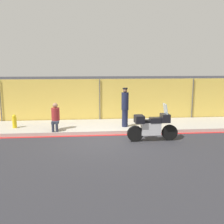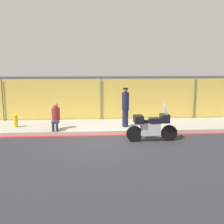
# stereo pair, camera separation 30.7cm
# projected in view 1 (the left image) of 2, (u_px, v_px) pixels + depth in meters

# --- Properties ---
(ground_plane) EXTENTS (120.00, 120.00, 0.00)m
(ground_plane) POSITION_uv_depth(u_px,v_px,m) (104.00, 141.00, 10.78)
(ground_plane) COLOR #2D2D33
(sidewalk) EXTENTS (38.43, 2.67, 0.16)m
(sidewalk) POSITION_uv_depth(u_px,v_px,m) (101.00, 126.00, 13.00)
(sidewalk) COLOR #ADA89E
(sidewalk) RESTS_ON ground_plane
(curb_paint_stripe) EXTENTS (38.43, 0.18, 0.01)m
(curb_paint_stripe) POSITION_uv_depth(u_px,v_px,m) (103.00, 135.00, 11.62)
(curb_paint_stripe) COLOR red
(curb_paint_stripe) RESTS_ON ground_plane
(storefront_fence) EXTENTS (36.50, 0.17, 2.34)m
(storefront_fence) POSITION_uv_depth(u_px,v_px,m) (100.00, 101.00, 14.20)
(storefront_fence) COLOR gold
(storefront_fence) RESTS_ON ground_plane
(motorcycle) EXTENTS (2.11, 0.53, 1.54)m
(motorcycle) POSITION_uv_depth(u_px,v_px,m) (152.00, 126.00, 10.68)
(motorcycle) COLOR black
(motorcycle) RESTS_ON ground_plane
(officer_standing) EXTENTS (0.34, 0.34, 1.86)m
(officer_standing) POSITION_uv_depth(u_px,v_px,m) (125.00, 107.00, 12.42)
(officer_standing) COLOR #191E38
(officer_standing) RESTS_ON sidewalk
(person_seated_on_curb) EXTENTS (0.37, 0.64, 1.24)m
(person_seated_on_curb) POSITION_uv_depth(u_px,v_px,m) (55.00, 115.00, 11.79)
(person_seated_on_curb) COLOR #2D3342
(person_seated_on_curb) RESTS_ON sidewalk
(fire_hydrant) EXTENTS (0.19, 0.24, 0.64)m
(fire_hydrant) POSITION_uv_depth(u_px,v_px,m) (14.00, 121.00, 12.28)
(fire_hydrant) COLOR gold
(fire_hydrant) RESTS_ON sidewalk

